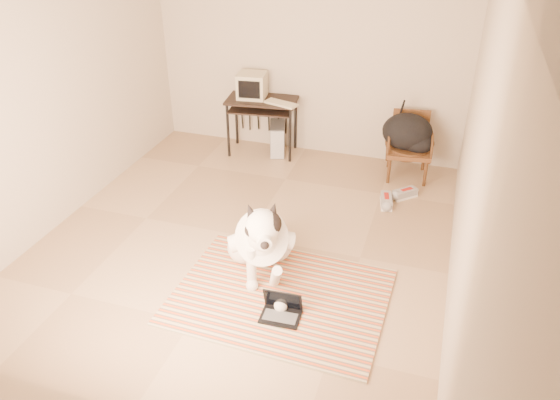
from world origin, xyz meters
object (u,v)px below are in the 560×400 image
at_px(crt_monitor, 252,86).
at_px(laptop, 281,310).
at_px(backpack, 409,134).
at_px(dog, 261,239).
at_px(rattan_chair, 409,145).
at_px(computer_desk, 262,107).
at_px(pc_tower, 277,139).

bearing_deg(crt_monitor, laptop, -65.83).
bearing_deg(backpack, laptop, -103.21).
relative_size(dog, rattan_chair, 1.42).
bearing_deg(computer_desk, pc_tower, 15.55).
distance_m(crt_monitor, backpack, 2.07).
bearing_deg(computer_desk, dog, -70.79).
distance_m(computer_desk, backpack, 1.90).
relative_size(computer_desk, backpack, 1.50).
height_order(rattan_chair, backpack, backpack).
xyz_separation_m(dog, rattan_chair, (1.05, 2.40, 0.02)).
distance_m(dog, computer_desk, 2.62).
bearing_deg(backpack, dog, -113.66).
height_order(computer_desk, crt_monitor, crt_monitor).
xyz_separation_m(laptop, computer_desk, (-1.22, 2.99, 0.56)).
bearing_deg(backpack, computer_desk, 177.25).
bearing_deg(laptop, crt_monitor, 114.17).
bearing_deg(rattan_chair, pc_tower, 176.18).
distance_m(rattan_chair, backpack, 0.17).
xyz_separation_m(dog, pc_tower, (-0.66, 2.52, -0.17)).
height_order(laptop, pc_tower, pc_tower).
distance_m(computer_desk, crt_monitor, 0.30).
height_order(laptop, crt_monitor, crt_monitor).
xyz_separation_m(crt_monitor, backpack, (2.04, -0.13, -0.34)).
bearing_deg(laptop, backpack, 76.79).
height_order(crt_monitor, rattan_chair, crt_monitor).
distance_m(pc_tower, backpack, 1.75).
bearing_deg(laptop, pc_tower, 108.61).
distance_m(dog, rattan_chair, 2.62).
bearing_deg(pc_tower, laptop, -71.39).
distance_m(dog, crt_monitor, 2.74).
xyz_separation_m(laptop, pc_tower, (-1.02, 3.04, 0.13)).
xyz_separation_m(computer_desk, rattan_chair, (1.91, -0.06, -0.25)).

